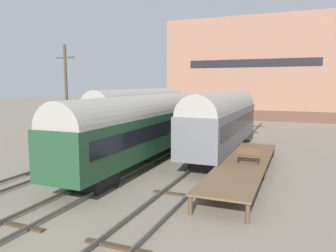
# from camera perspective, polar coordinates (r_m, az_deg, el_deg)

# --- Properties ---
(ground_plane) EXTENTS (200.00, 200.00, 0.00)m
(ground_plane) POSITION_cam_1_polar(r_m,az_deg,el_deg) (21.97, -7.22, -7.96)
(ground_plane) COLOR slate
(track_left) EXTENTS (2.60, 60.00, 0.26)m
(track_left) POSITION_cam_1_polar(r_m,az_deg,el_deg) (24.49, -16.82, -6.28)
(track_left) COLOR #4C4742
(track_left) RESTS_ON ground
(track_middle) EXTENTS (2.60, 60.00, 0.26)m
(track_middle) POSITION_cam_1_polar(r_m,az_deg,el_deg) (21.93, -7.23, -7.60)
(track_middle) COLOR #4C4742
(track_middle) RESTS_ON ground
(track_right) EXTENTS (2.60, 60.00, 0.26)m
(track_right) POSITION_cam_1_polar(r_m,az_deg,el_deg) (20.14, 4.54, -8.91)
(track_right) COLOR #4C4742
(track_right) RESTS_ON ground
(train_car_navy) EXTENTS (3.02, 17.47, 5.29)m
(train_car_navy) POSITION_cam_1_polar(r_m,az_deg,el_deg) (33.84, -4.50, 2.62)
(train_car_navy) COLOR black
(train_car_navy) RESTS_ON ground
(train_car_grey) EXTENTS (2.96, 15.57, 5.17)m
(train_car_grey) POSITION_cam_1_polar(r_m,az_deg,el_deg) (26.93, 9.53, 1.18)
(train_car_grey) COLOR black
(train_car_grey) RESTS_ON ground
(train_car_green) EXTENTS (2.94, 18.54, 4.99)m
(train_car_green) POSITION_cam_1_polar(r_m,az_deg,el_deg) (23.57, -4.40, 0.18)
(train_car_green) COLOR black
(train_car_green) RESTS_ON ground
(station_platform) EXTENTS (2.80, 13.78, 0.97)m
(station_platform) POSITION_cam_1_polar(r_m,az_deg,el_deg) (20.83, 13.06, -6.40)
(station_platform) COLOR brown
(station_platform) RESTS_ON ground
(bench) EXTENTS (1.40, 0.40, 0.91)m
(bench) POSITION_cam_1_polar(r_m,az_deg,el_deg) (20.65, 13.84, -4.94)
(bench) COLOR brown
(bench) RESTS_ON station_platform
(person_worker) EXTENTS (0.32, 0.32, 1.86)m
(person_worker) POSITION_cam_1_polar(r_m,az_deg,el_deg) (19.91, -20.25, -6.60)
(person_worker) COLOR #282833
(person_worker) RESTS_ON ground
(utility_pole) EXTENTS (1.80, 0.24, 9.11)m
(utility_pole) POSITION_cam_1_polar(r_m,az_deg,el_deg) (29.85, -17.27, 4.98)
(utility_pole) COLOR #473828
(utility_pole) RESTS_ON ground
(warehouse_building) EXTENTS (28.86, 10.57, 16.45)m
(warehouse_building) POSITION_cam_1_polar(r_m,az_deg,el_deg) (59.04, 15.08, 9.45)
(warehouse_building) COLOR brown
(warehouse_building) RESTS_ON ground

